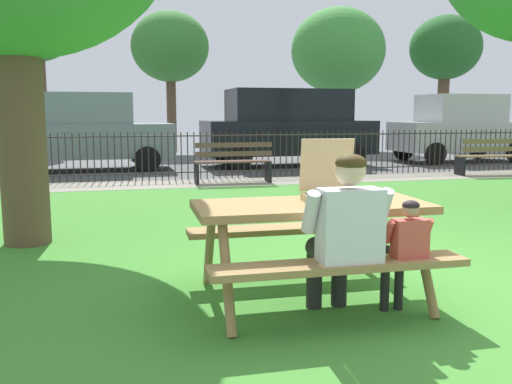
{
  "coord_description": "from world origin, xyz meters",
  "views": [
    {
      "loc": [
        -2.36,
        -4.21,
        1.46
      ],
      "look_at": [
        -1.21,
        0.52,
        0.75
      ],
      "focal_mm": 38.31,
      "sensor_mm": 36.0,
      "label": 1
    }
  ],
  "objects_px": {
    "adult_at_table": "(344,230)",
    "parked_car_center": "(82,131)",
    "child_at_table": "(404,247)",
    "park_bench_center": "(233,163)",
    "pizza_slice_on_table": "(376,199)",
    "park_bench_right": "(491,157)",
    "parked_car_right": "(288,126)",
    "far_tree_midright": "(338,51)",
    "pizza_box_open": "(331,187)",
    "far_tree_right": "(445,49)",
    "picnic_table_foreground": "(311,225)",
    "parked_car_far_right": "(460,128)",
    "far_tree_midleft": "(37,32)",
    "far_tree_center": "(170,48)"
  },
  "relations": [
    {
      "from": "park_bench_right",
      "to": "far_tree_midleft",
      "type": "height_order",
      "value": "far_tree_midleft"
    },
    {
      "from": "far_tree_midleft",
      "to": "far_tree_right",
      "type": "distance_m",
      "value": 15.64
    },
    {
      "from": "parked_car_right",
      "to": "far_tree_center",
      "type": "xyz_separation_m",
      "value": [
        -2.63,
        5.99,
        2.68
      ]
    },
    {
      "from": "parked_car_far_right",
      "to": "child_at_table",
      "type": "bearing_deg",
      "value": -125.44
    },
    {
      "from": "parked_car_center",
      "to": "park_bench_center",
      "type": "bearing_deg",
      "value": -45.65
    },
    {
      "from": "pizza_box_open",
      "to": "far_tree_midleft",
      "type": "relative_size",
      "value": 0.1
    },
    {
      "from": "parked_car_right",
      "to": "adult_at_table",
      "type": "bearing_deg",
      "value": -105.04
    },
    {
      "from": "pizza_box_open",
      "to": "far_tree_right",
      "type": "xyz_separation_m",
      "value": [
        11.36,
        16.41,
        3.13
      ]
    },
    {
      "from": "pizza_box_open",
      "to": "park_bench_right",
      "type": "height_order",
      "value": "pizza_box_open"
    },
    {
      "from": "far_tree_midright",
      "to": "parked_car_right",
      "type": "bearing_deg",
      "value": -122.68
    },
    {
      "from": "picnic_table_foreground",
      "to": "adult_at_table",
      "type": "distance_m",
      "value": 0.51
    },
    {
      "from": "parked_car_center",
      "to": "park_bench_right",
      "type": "bearing_deg",
      "value": -19.21
    },
    {
      "from": "park_bench_center",
      "to": "pizza_box_open",
      "type": "bearing_deg",
      "value": -95.16
    },
    {
      "from": "parked_car_right",
      "to": "parked_car_center",
      "type": "bearing_deg",
      "value": -179.99
    },
    {
      "from": "parked_car_far_right",
      "to": "far_tree_midright",
      "type": "distance_m",
      "value": 6.79
    },
    {
      "from": "pizza_box_open",
      "to": "child_at_table",
      "type": "height_order",
      "value": "pizza_box_open"
    },
    {
      "from": "parked_car_right",
      "to": "far_tree_midleft",
      "type": "xyz_separation_m",
      "value": [
        -7.12,
        5.99,
        3.08
      ]
    },
    {
      "from": "child_at_table",
      "to": "far_tree_midleft",
      "type": "distance_m",
      "value": 17.98
    },
    {
      "from": "park_bench_center",
      "to": "far_tree_center",
      "type": "bearing_deg",
      "value": 92.71
    },
    {
      "from": "parked_car_far_right",
      "to": "far_tree_right",
      "type": "relative_size",
      "value": 0.73
    },
    {
      "from": "adult_at_table",
      "to": "park_bench_center",
      "type": "xyz_separation_m",
      "value": [
        0.76,
        7.69,
        -0.24
      ]
    },
    {
      "from": "adult_at_table",
      "to": "parked_car_right",
      "type": "relative_size",
      "value": 0.26
    },
    {
      "from": "park_bench_right",
      "to": "far_tree_right",
      "type": "bearing_deg",
      "value": 63.93
    },
    {
      "from": "park_bench_center",
      "to": "far_tree_midleft",
      "type": "height_order",
      "value": "far_tree_midleft"
    },
    {
      "from": "pizza_box_open",
      "to": "parked_car_center",
      "type": "bearing_deg",
      "value": 103.75
    },
    {
      "from": "parked_car_right",
      "to": "far_tree_midright",
      "type": "xyz_separation_m",
      "value": [
        3.84,
        5.99,
        2.74
      ]
    },
    {
      "from": "parked_car_right",
      "to": "far_tree_center",
      "type": "relative_size",
      "value": 0.91
    },
    {
      "from": "child_at_table",
      "to": "far_tree_right",
      "type": "distance_m",
      "value": 20.55
    },
    {
      "from": "pizza_slice_on_table",
      "to": "far_tree_right",
      "type": "distance_m",
      "value": 20.04
    },
    {
      "from": "picnic_table_foreground",
      "to": "far_tree_midright",
      "type": "distance_m",
      "value": 18.11
    },
    {
      "from": "parked_car_right",
      "to": "far_tree_midright",
      "type": "relative_size",
      "value": 0.85
    },
    {
      "from": "parked_car_far_right",
      "to": "adult_at_table",
      "type": "bearing_deg",
      "value": -127.03
    },
    {
      "from": "pizza_box_open",
      "to": "far_tree_midright",
      "type": "xyz_separation_m",
      "value": [
        6.68,
        16.41,
        2.95
      ]
    },
    {
      "from": "adult_at_table",
      "to": "parked_car_center",
      "type": "distance_m",
      "value": 11.23
    },
    {
      "from": "child_at_table",
      "to": "park_bench_center",
      "type": "xyz_separation_m",
      "value": [
        0.31,
        7.73,
        -0.1
      ]
    },
    {
      "from": "child_at_table",
      "to": "parked_car_right",
      "type": "relative_size",
      "value": 0.19
    },
    {
      "from": "pizza_slice_on_table",
      "to": "far_tree_midright",
      "type": "bearing_deg",
      "value": 69.01
    },
    {
      "from": "parked_car_center",
      "to": "parked_car_far_right",
      "type": "xyz_separation_m",
      "value": [
        10.71,
        0.0,
        0.01
      ]
    },
    {
      "from": "park_bench_center",
      "to": "far_tree_midright",
      "type": "relative_size",
      "value": 0.29
    },
    {
      "from": "picnic_table_foreground",
      "to": "far_tree_right",
      "type": "bearing_deg",
      "value": 54.98
    },
    {
      "from": "park_bench_center",
      "to": "far_tree_midleft",
      "type": "bearing_deg",
      "value": 118.03
    },
    {
      "from": "picnic_table_foreground",
      "to": "parked_car_center",
      "type": "relative_size",
      "value": 0.41
    },
    {
      "from": "park_bench_center",
      "to": "adult_at_table",
      "type": "bearing_deg",
      "value": -95.62
    },
    {
      "from": "pizza_box_open",
      "to": "picnic_table_foreground",
      "type": "bearing_deg",
      "value": -166.02
    },
    {
      "from": "parked_car_right",
      "to": "far_tree_center",
      "type": "distance_m",
      "value": 7.07
    },
    {
      "from": "child_at_table",
      "to": "adult_at_table",
      "type": "bearing_deg",
      "value": 175.82
    },
    {
      "from": "far_tree_right",
      "to": "pizza_slice_on_table",
      "type": "bearing_deg",
      "value": -123.75
    },
    {
      "from": "pizza_slice_on_table",
      "to": "park_bench_right",
      "type": "relative_size",
      "value": 0.17
    },
    {
      "from": "far_tree_midright",
      "to": "parked_car_far_right",
      "type": "bearing_deg",
      "value": -76.12
    },
    {
      "from": "pizza_box_open",
      "to": "far_tree_right",
      "type": "distance_m",
      "value": 20.2
    }
  ]
}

